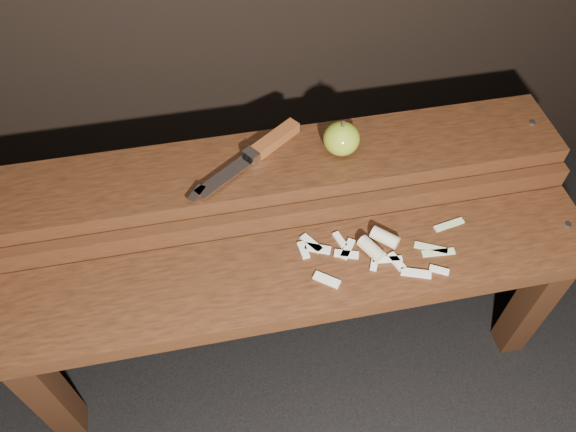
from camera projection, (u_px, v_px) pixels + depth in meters
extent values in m
plane|color=black|center=(293.00, 342.00, 1.44)|extent=(60.00, 60.00, 0.00)
cube|color=black|center=(47.00, 392.00, 1.16)|extent=(0.06, 0.06, 0.38)
cube|color=black|center=(532.00, 304.00, 1.29)|extent=(0.06, 0.06, 0.38)
cube|color=#391D0D|center=(299.00, 276.00, 1.09)|extent=(1.20, 0.20, 0.04)
cylinder|color=slate|center=(568.00, 225.00, 1.14)|extent=(0.01, 0.01, 0.00)
cube|color=black|center=(50.00, 263.00, 1.31)|extent=(0.06, 0.06, 0.46)
cube|color=black|center=(484.00, 195.00, 1.44)|extent=(0.06, 0.06, 0.46)
cube|color=#391D0D|center=(288.00, 217.00, 1.13)|extent=(1.20, 0.02, 0.05)
cube|color=#391D0D|center=(278.00, 166.00, 1.16)|extent=(1.20, 0.18, 0.04)
cylinder|color=slate|center=(533.00, 123.00, 1.21)|extent=(0.01, 0.01, 0.00)
ellipsoid|color=olive|center=(341.00, 139.00, 1.13)|extent=(0.08, 0.08, 0.07)
cylinder|color=#382314|center=(343.00, 124.00, 1.10)|extent=(0.01, 0.01, 0.01)
cube|color=brown|center=(275.00, 139.00, 1.16)|extent=(0.11, 0.09, 0.02)
cube|color=silver|center=(251.00, 157.00, 1.13)|extent=(0.04, 0.04, 0.03)
cube|color=silver|center=(224.00, 177.00, 1.10)|extent=(0.12, 0.10, 0.00)
cube|color=silver|center=(197.00, 193.00, 1.07)|extent=(0.04, 0.04, 0.00)
cube|color=beige|center=(346.00, 254.00, 1.09)|extent=(0.05, 0.03, 0.01)
cube|color=beige|center=(340.00, 240.00, 1.11)|extent=(0.02, 0.04, 0.01)
cube|color=beige|center=(375.00, 260.00, 1.08)|extent=(0.03, 0.05, 0.01)
cube|color=beige|center=(318.00, 248.00, 1.10)|extent=(0.05, 0.04, 0.01)
cube|color=beige|center=(396.00, 261.00, 1.08)|extent=(0.03, 0.04, 0.01)
cube|color=beige|center=(348.00, 249.00, 1.10)|extent=(0.04, 0.05, 0.01)
cube|color=beige|center=(387.00, 260.00, 1.09)|extent=(0.06, 0.02, 0.01)
cube|color=beige|center=(311.00, 243.00, 1.11)|extent=(0.04, 0.05, 0.01)
cube|color=beige|center=(416.00, 273.00, 1.07)|extent=(0.06, 0.03, 0.01)
cube|color=beige|center=(439.00, 270.00, 1.07)|extent=(0.04, 0.03, 0.01)
cube|color=beige|center=(303.00, 250.00, 1.10)|extent=(0.02, 0.04, 0.01)
cube|color=beige|center=(327.00, 280.00, 1.06)|extent=(0.05, 0.04, 0.01)
cylinder|color=#C9BB8C|center=(371.00, 249.00, 1.09)|extent=(0.05, 0.06, 0.03)
cylinder|color=#C9BB8C|center=(385.00, 237.00, 1.11)|extent=(0.06, 0.06, 0.03)
cube|color=#BCC988|center=(438.00, 252.00, 1.10)|extent=(0.07, 0.02, 0.00)
cube|color=#BCC988|center=(431.00, 248.00, 1.10)|extent=(0.06, 0.04, 0.00)
cube|color=#BCC988|center=(449.00, 225.00, 1.14)|extent=(0.07, 0.03, 0.00)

